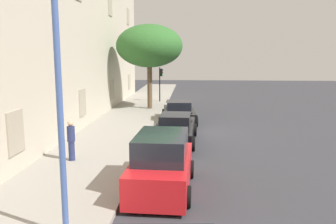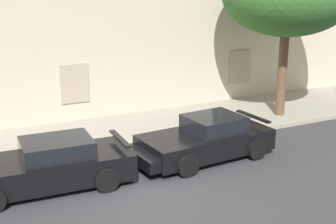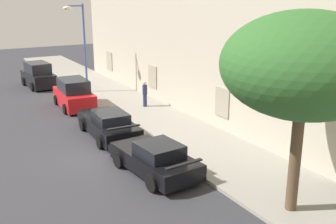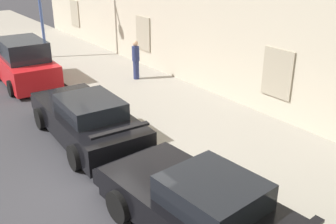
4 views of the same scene
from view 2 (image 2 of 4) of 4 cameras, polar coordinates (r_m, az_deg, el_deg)
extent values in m
plane|color=#333338|center=(13.41, -3.85, -8.35)|extent=(80.00, 80.00, 0.00)
cube|color=gray|center=(16.89, -9.10, -3.00)|extent=(60.00, 4.07, 0.14)
cube|color=#9E937F|center=(18.33, -11.22, 3.40)|extent=(1.10, 0.06, 1.50)
cube|color=#9E937F|center=(21.53, 8.66, 5.41)|extent=(1.10, 0.06, 1.50)
cube|color=black|center=(13.23, -14.65, -6.75)|extent=(4.72, 2.02, 0.71)
cube|color=black|center=(13.07, -13.32, -4.19)|extent=(1.92, 1.53, 0.45)
cube|color=black|center=(13.47, -5.84, -3.23)|extent=(0.23, 1.55, 0.06)
cylinder|color=black|center=(12.76, -7.44, -8.16)|extent=(0.67, 0.27, 0.66)
cylinder|color=black|center=(14.39, -9.54, -5.38)|extent=(0.67, 0.27, 0.66)
cube|color=black|center=(14.89, 4.55, -3.65)|extent=(4.31, 2.19, 0.65)
cube|color=black|center=(14.89, 5.58, -1.37)|extent=(1.78, 1.62, 0.49)
cube|color=black|center=(14.00, -1.63, -5.28)|extent=(1.38, 1.82, 0.36)
cube|color=black|center=(15.87, 10.26, -0.53)|extent=(0.28, 1.60, 0.06)
cylinder|color=black|center=(13.56, 2.34, -6.48)|extent=(0.70, 0.29, 0.68)
cylinder|color=black|center=(15.04, -1.57, -4.12)|extent=(0.70, 0.29, 0.68)
cylinder|color=black|center=(15.04, 10.64, -4.42)|extent=(0.70, 0.29, 0.68)
cylinder|color=black|center=(16.39, 6.34, -2.48)|extent=(0.70, 0.29, 0.68)
cylinder|color=brown|center=(19.20, 13.68, 4.91)|extent=(0.37, 0.37, 3.63)
camera|label=1|loc=(18.32, -77.50, -0.71)|focal=37.30mm
camera|label=3|loc=(21.07, 51.81, 13.98)|focal=43.23mm
camera|label=4|loc=(14.23, 30.09, 11.94)|focal=41.21mm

